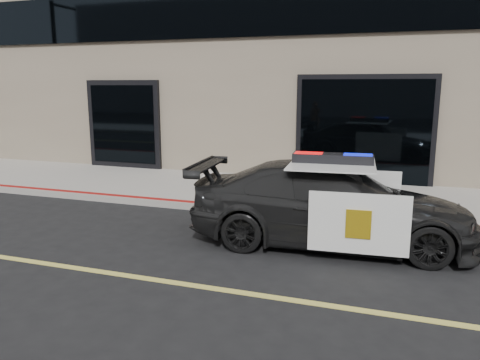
% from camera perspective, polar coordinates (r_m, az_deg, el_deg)
% --- Properties ---
extents(ground, '(120.00, 120.00, 0.00)m').
position_cam_1_polar(ground, '(5.89, 18.93, -15.46)').
color(ground, black).
rests_on(ground, ground).
extents(sidewalk_n, '(60.00, 3.50, 0.15)m').
position_cam_1_polar(sidewalk_n, '(10.83, 19.08, -2.67)').
color(sidewalk_n, gray).
rests_on(sidewalk_n, ground).
extents(police_car, '(2.60, 4.93, 1.52)m').
position_cam_1_polar(police_car, '(7.89, 11.06, -2.85)').
color(police_car, black).
rests_on(police_car, ground).
extents(fire_hydrant, '(0.36, 0.50, 0.79)m').
position_cam_1_polar(fire_hydrant, '(10.81, -3.88, 0.34)').
color(fire_hydrant, white).
rests_on(fire_hydrant, sidewalk_n).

